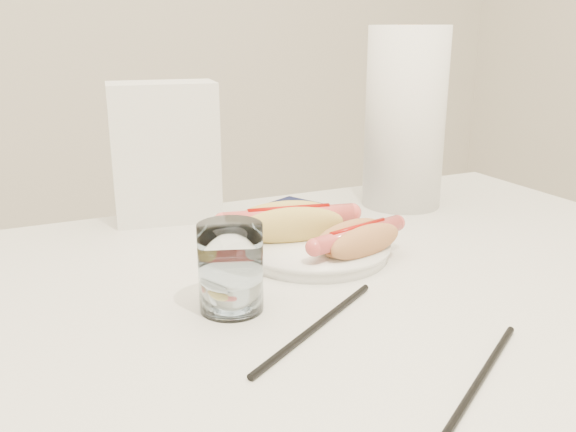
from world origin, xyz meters
name	(u,v)px	position (x,y,z in m)	size (l,w,h in m)	color
table	(316,329)	(0.00, 0.00, 0.69)	(1.20, 0.80, 0.75)	silver
plate	(315,250)	(0.04, 0.09, 0.76)	(0.20, 0.20, 0.02)	white
hotdog_left	(289,223)	(0.02, 0.13, 0.79)	(0.19, 0.10, 0.05)	#E3C15B
hotdog_right	(358,239)	(0.08, 0.04, 0.79)	(0.16, 0.09, 0.04)	#C5814D
water_glass	(231,268)	(-0.12, -0.02, 0.80)	(0.07, 0.07, 0.10)	silver
chopstick_near	(316,326)	(-0.05, -0.10, 0.75)	(0.01, 0.01, 0.24)	black
chopstick_far	(479,380)	(0.03, -0.25, 0.75)	(0.01, 0.01, 0.23)	black
napkin_box	(165,152)	(-0.09, 0.35, 0.86)	(0.17, 0.09, 0.22)	white
navy_napkin	(295,214)	(0.10, 0.27, 0.75)	(0.14, 0.14, 0.01)	#121739
paper_towel_roll	(405,118)	(0.30, 0.26, 0.90)	(0.14, 0.14, 0.31)	white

